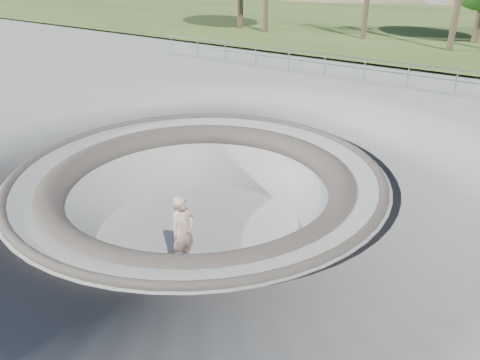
# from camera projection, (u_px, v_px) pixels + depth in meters

# --- Properties ---
(ground) EXTENTS (180.00, 180.00, 0.00)m
(ground) POSITION_uv_depth(u_px,v_px,m) (198.00, 172.00, 12.97)
(ground) COLOR #9B9B96
(ground) RESTS_ON ground
(skate_bowl) EXTENTS (14.00, 14.00, 4.10)m
(skate_bowl) POSITION_uv_depth(u_px,v_px,m) (201.00, 228.00, 13.76)
(skate_bowl) COLOR #9B9B96
(skate_bowl) RESTS_ON ground
(grass_strip) EXTENTS (180.00, 36.00, 0.12)m
(grass_strip) POSITION_uv_depth(u_px,v_px,m) (466.00, 27.00, 37.96)
(grass_strip) COLOR #384F1F
(grass_strip) RESTS_ON ground
(safety_railing) EXTENTS (25.00, 0.06, 1.03)m
(safety_railing) POSITION_uv_depth(u_px,v_px,m) (364.00, 69.00, 21.53)
(safety_railing) COLOR gray
(safety_railing) RESTS_ON ground
(skateboard) EXTENTS (0.83, 0.45, 0.08)m
(skateboard) POSITION_uv_depth(u_px,v_px,m) (185.00, 265.00, 12.14)
(skateboard) COLOR olive
(skateboard) RESTS_ON ground
(skater) EXTENTS (0.54, 0.76, 1.95)m
(skater) POSITION_uv_depth(u_px,v_px,m) (183.00, 232.00, 11.71)
(skater) COLOR tan
(skater) RESTS_ON skateboard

